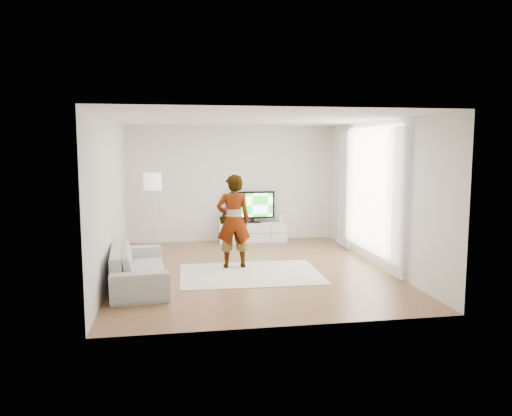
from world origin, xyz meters
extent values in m
plane|color=#936142|center=(0.00, 0.00, 0.00)|extent=(6.00, 6.00, 0.00)
plane|color=white|center=(0.00, 0.00, 2.80)|extent=(6.00, 6.00, 0.00)
cube|color=silver|center=(-2.50, 0.00, 1.40)|extent=(0.02, 6.00, 2.80)
cube|color=silver|center=(2.50, 0.00, 1.40)|extent=(0.02, 6.00, 2.80)
cube|color=silver|center=(0.00, 3.00, 1.40)|extent=(5.00, 0.02, 2.80)
cube|color=silver|center=(0.00, -3.00, 1.40)|extent=(5.00, 0.02, 2.80)
cube|color=white|center=(2.48, 0.30, 1.45)|extent=(0.01, 2.60, 2.50)
cube|color=white|center=(2.40, -1.00, 1.35)|extent=(0.04, 0.70, 2.60)
cube|color=white|center=(2.40, 1.60, 1.35)|extent=(0.04, 0.70, 2.60)
cube|color=white|center=(0.49, 2.77, 0.23)|extent=(1.64, 0.46, 0.46)
cube|color=black|center=(0.49, 2.53, 0.23)|extent=(1.59, 0.00, 0.01)
cube|color=black|center=(0.08, 2.53, 0.23)|extent=(0.01, 0.00, 0.41)
cube|color=black|center=(0.90, 2.53, 0.23)|extent=(0.01, 0.00, 0.41)
cube|color=black|center=(0.49, 2.79, 0.47)|extent=(0.39, 0.21, 0.02)
cube|color=black|center=(0.49, 2.79, 0.52)|extent=(0.08, 0.05, 0.08)
cube|color=black|center=(0.49, 2.79, 0.89)|extent=(1.09, 0.06, 0.66)
cube|color=green|center=(0.49, 2.76, 0.89)|extent=(1.00, 0.01, 0.57)
cube|color=white|center=(1.20, 2.77, 0.57)|extent=(0.08, 0.17, 0.22)
cube|color=#4CB2FF|center=(1.20, 2.68, 0.59)|extent=(0.01, 0.00, 0.12)
imported|color=#3F7238|center=(-0.21, 2.77, 0.66)|extent=(0.29, 0.29, 0.39)
cube|color=beige|center=(-0.05, -0.31, 0.01)|extent=(2.57, 1.89, 0.01)
imported|color=#334772|center=(-0.29, 0.23, 0.90)|extent=(0.65, 0.43, 1.78)
imported|color=#A8A8A3|center=(-2.01, -0.71, 0.33)|extent=(1.06, 2.32, 0.66)
cylinder|color=silver|center=(-1.84, 2.02, 0.01)|extent=(0.30, 0.30, 0.02)
cylinder|color=silver|center=(-1.84, 2.02, 0.69)|extent=(0.04, 0.04, 1.34)
cylinder|color=white|center=(-1.84, 2.02, 1.55)|extent=(0.39, 0.39, 0.37)
camera|label=1|loc=(-1.44, -9.05, 2.32)|focal=35.00mm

